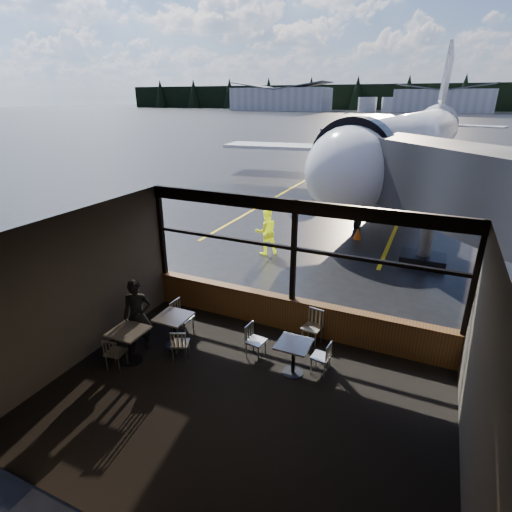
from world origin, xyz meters
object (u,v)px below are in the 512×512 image
Objects in this scene: jet_bridge at (456,204)px; cafe_table_near at (293,358)px; airliner at (416,104)px; cafe_table_left at (130,346)px; cafe_table_mid at (175,331)px; chair_mid_s at (180,343)px; ground_crew at (266,232)px; chair_mid_w at (183,318)px; chair_left_s at (116,353)px; chair_near_e at (321,357)px; cone_nose at (358,233)px; passenger at (138,316)px; chair_near_n at (312,328)px; chair_near_w at (256,341)px.

jet_bridge reaches higher than cafe_table_near.
airliner is 24.90m from cafe_table_left.
cafe_table_near is 0.94× the size of cafe_table_mid.
chair_mid_s is at bearing 29.95° from cafe_table_left.
cafe_table_mid is 6.77m from ground_crew.
chair_mid_w reaches higher than cafe_table_near.
chair_left_s is 8.02m from ground_crew.
cafe_table_near is 0.97× the size of chair_mid_s.
chair_mid_s is 0.85× the size of chair_mid_w.
chair_mid_w reaches higher than cafe_table_left.
jet_bridge is 14.63× the size of chair_near_e.
airliner is at bearing 82.00° from cafe_table_mid.
chair_near_e is at bearing -83.76° from cone_nose.
airliner is 17.42m from ground_crew.
chair_mid_s is 0.45× the size of passenger.
ground_crew is (0.25, 8.01, 0.49)m from chair_left_s.
cone_nose is (-3.45, 2.59, -2.28)m from jet_bridge.
cafe_table_mid is at bearing 103.83° from chair_near_e.
jet_bridge reaches higher than passenger.
cafe_table_left is 1.14m from chair_mid_s.
jet_bridge is 9.75m from chair_mid_s.
chair_near_n is 8.51m from cone_nose.
ground_crew reaches higher than cone_nose.
jet_bridge is at bearing -107.92° from chair_near_n.
cafe_table_mid is at bearing 58.96° from cafe_table_left.
chair_left_s is (-2.69, -1.68, -0.02)m from chair_near_w.
ground_crew reaches higher than chair_near_e.
chair_near_w is (2.00, 0.41, 0.01)m from cafe_table_mid.
jet_bridge reaches higher than ground_crew.
chair_near_e is 3.23m from chair_mid_s.
chair_near_w is at bearing -15.76° from passenger.
cafe_table_left reaches higher than cone_nose.
cafe_table_left is at bearing -128.12° from jet_bridge.
chair_near_w reaches higher than chair_near_e.
passenger is (-0.01, 0.84, 0.49)m from chair_left_s.
cafe_table_near is 0.94× the size of cafe_table_left.
chair_near_w is at bearing 168.15° from cafe_table_near.
cafe_table_near is 0.86× the size of chair_near_n.
chair_mid_w is at bearing 101.40° from cafe_table_mid.
airliner is at bearing -82.20° from chair_near_n.
cone_nose is at bearing -172.38° from ground_crew.
chair_mid_s is at bearing 43.48° from chair_near_n.
jet_bridge is 14.17× the size of chair_left_s.
ground_crew is (-3.43, 6.54, 0.50)m from cafe_table_near.
cone_nose is at bearing -88.03° from airliner.
chair_mid_s is at bearing -91.62° from airliner.
chair_near_w is (2.57, 1.34, 0.01)m from cafe_table_left.
airliner is at bearing 99.69° from jet_bridge.
cone_nose is at bearing 39.82° from passenger.
jet_bridge is 13.88× the size of cafe_table_mid.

